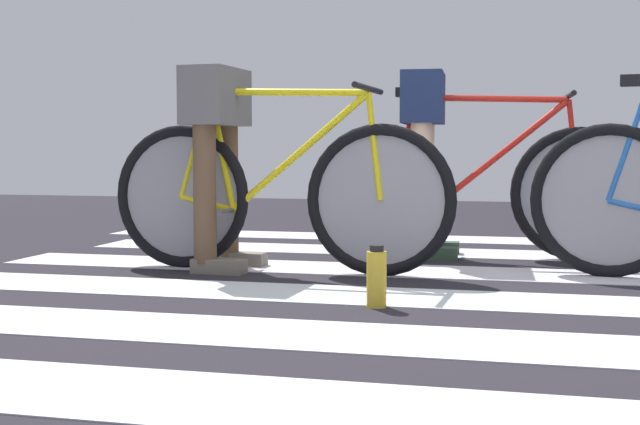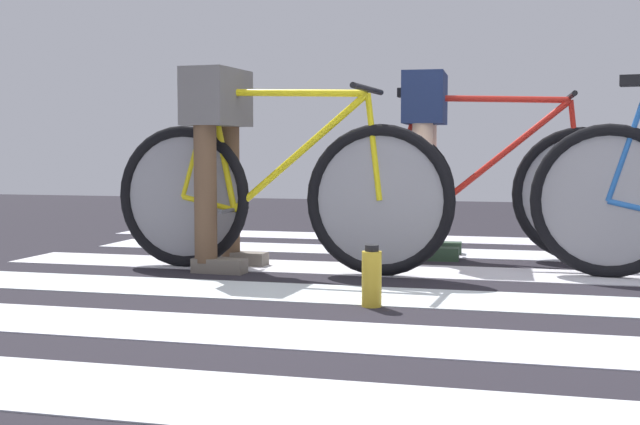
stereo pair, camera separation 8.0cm
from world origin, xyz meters
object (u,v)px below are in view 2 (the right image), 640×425
(bicycle_1_of_3, at_px, (277,193))
(cyclist_3_of_3, at_px, (426,138))
(bicycle_3_of_3, at_px, (482,188))
(cyclist_1_of_3, at_px, (218,140))
(water_bottle, at_px, (372,277))

(bicycle_1_of_3, height_order, cyclist_3_of_3, cyclist_3_of_3)
(bicycle_1_of_3, distance_m, bicycle_3_of_3, 1.21)
(cyclist_1_of_3, distance_m, cyclist_3_of_3, 1.19)
(bicycle_1_of_3, xyz_separation_m, cyclist_3_of_3, (0.62, 0.75, 0.27))
(cyclist_1_of_3, bearing_deg, bicycle_3_of_3, 34.01)
(cyclist_1_of_3, bearing_deg, bicycle_1_of_3, 0.00)
(bicycle_1_of_3, bearing_deg, cyclist_3_of_3, 53.23)
(bicycle_3_of_3, bearing_deg, cyclist_1_of_3, -151.80)
(bicycle_1_of_3, relative_size, water_bottle, 7.36)
(bicycle_3_of_3, height_order, water_bottle, bicycle_3_of_3)
(cyclist_1_of_3, height_order, water_bottle, cyclist_1_of_3)
(cyclist_1_of_3, relative_size, water_bottle, 4.21)
(cyclist_1_of_3, height_order, bicycle_3_of_3, cyclist_1_of_3)
(bicycle_3_of_3, bearing_deg, cyclist_3_of_3, -180.00)
(cyclist_1_of_3, xyz_separation_m, bicycle_3_of_3, (1.24, 0.74, -0.26))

